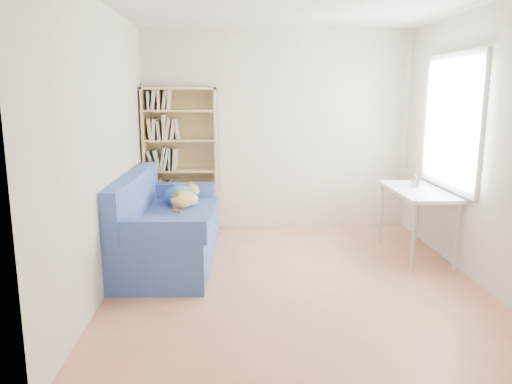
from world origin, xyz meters
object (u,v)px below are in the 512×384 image
bookshelf (181,167)px  pen_cup (416,182)px  desk (417,196)px  sofa (166,229)px

bookshelf → pen_cup: (2.74, -0.97, -0.05)m
pen_cup → desk: bearing=-99.4°
bookshelf → desk: size_ratio=1.56×
sofa → bookshelf: size_ratio=1.06×
sofa → pen_cup: bearing=7.0°
sofa → pen_cup: 2.84m
sofa → pen_cup: sofa is taller
desk → pen_cup: bearing=80.6°
sofa → bookshelf: 1.31m
sofa → bookshelf: bearing=89.3°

